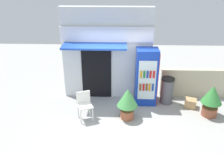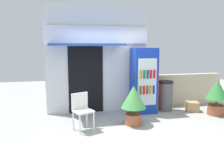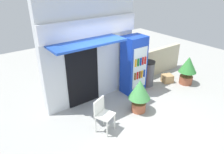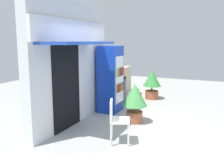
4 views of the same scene
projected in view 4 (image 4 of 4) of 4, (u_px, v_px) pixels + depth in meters
The scene contains 9 objects.
ground at pixel (136, 129), 5.59m from camera, with size 16.00×16.00×0.00m, color #A3A39E.
storefront_building at pixel (70, 60), 5.74m from camera, with size 3.06×1.04×3.18m.
drink_cooler at pixel (111, 79), 6.87m from camera, with size 0.73×0.63×1.95m.
plastic_chair at pixel (116, 118), 4.76m from camera, with size 0.54×0.53×0.89m.
potted_plant_near_shop at pixel (135, 99), 5.95m from camera, with size 0.64×0.64×1.01m.
potted_plant_curbside at pixel (152, 82), 8.39m from camera, with size 0.63×0.63×1.04m.
trash_bin at pixel (119, 91), 7.62m from camera, with size 0.44×0.44×0.93m.
stone_boundary_wall at pixel (118, 83), 8.76m from camera, with size 2.40×0.20×1.05m, color beige.
cardboard_box at pixel (135, 96), 8.24m from camera, with size 0.37×0.33×0.29m, color tan.
Camera 4 is at (-5.10, -1.67, 2.09)m, focal length 37.29 mm.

